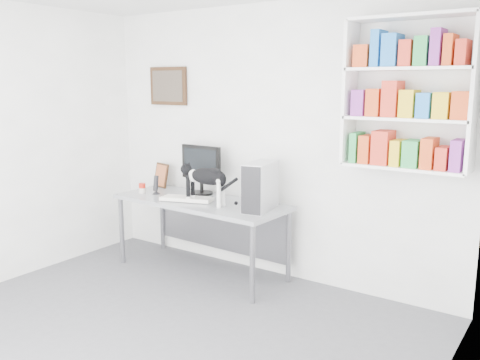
# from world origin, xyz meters

# --- Properties ---
(room) EXTENTS (4.01, 4.01, 2.70)m
(room) POSITION_xyz_m (0.00, 0.00, 1.35)
(room) COLOR #59595E
(room) RESTS_ON ground
(bookshelf) EXTENTS (1.03, 0.28, 1.24)m
(bookshelf) POSITION_xyz_m (1.40, 1.85, 1.85)
(bookshelf) COLOR white
(bookshelf) RESTS_ON room
(wall_art) EXTENTS (0.52, 0.04, 0.42)m
(wall_art) POSITION_xyz_m (-1.30, 1.97, 1.90)
(wall_art) COLOR #422915
(wall_art) RESTS_ON room
(desk) EXTENTS (1.87, 0.79, 0.77)m
(desk) POSITION_xyz_m (-0.55, 1.58, 0.38)
(desk) COLOR gray
(desk) RESTS_ON room
(monitor) EXTENTS (0.51, 0.25, 0.53)m
(monitor) POSITION_xyz_m (-0.71, 1.80, 1.03)
(monitor) COLOR black
(monitor) RESTS_ON desk
(keyboard) EXTENTS (0.56, 0.36, 0.04)m
(keyboard) POSITION_xyz_m (-0.64, 1.48, 0.79)
(keyboard) COLOR silver
(keyboard) RESTS_ON desk
(pc_tower) EXTENTS (0.27, 0.48, 0.45)m
(pc_tower) POSITION_xyz_m (0.17, 1.59, 0.99)
(pc_tower) COLOR silver
(pc_tower) RESTS_ON desk
(speaker) EXTENTS (0.09, 0.09, 0.21)m
(speaker) POSITION_xyz_m (-1.11, 1.53, 0.87)
(speaker) COLOR black
(speaker) RESTS_ON desk
(leaning_print) EXTENTS (0.24, 0.14, 0.28)m
(leaning_print) POSITION_xyz_m (-1.32, 1.84, 0.91)
(leaning_print) COLOR #422915
(leaning_print) RESTS_ON desk
(soup_can) EXTENTS (0.09, 0.09, 0.11)m
(soup_can) POSITION_xyz_m (-1.27, 1.48, 0.82)
(soup_can) COLOR red
(soup_can) RESTS_ON desk
(cat) EXTENTS (0.61, 0.17, 0.38)m
(cat) POSITION_xyz_m (-0.37, 1.46, 0.96)
(cat) COLOR black
(cat) RESTS_ON desk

